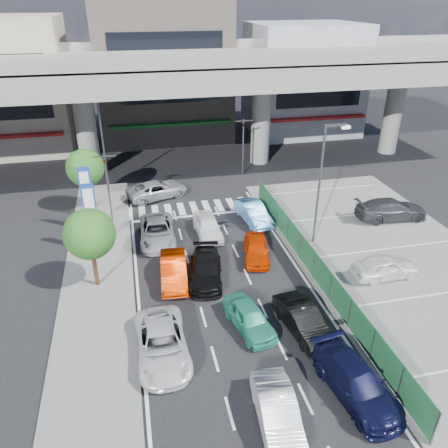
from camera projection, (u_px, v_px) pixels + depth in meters
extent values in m
plane|color=black|center=(233.00, 313.00, 22.87)|extent=(120.00, 120.00, 0.00)
cube|color=#585755|center=(400.00, 266.00, 26.70)|extent=(12.00, 28.00, 0.06)
cube|color=#585755|center=(98.00, 285.00, 24.94)|extent=(4.00, 30.00, 0.12)
cylinder|color=slate|center=(87.00, 132.00, 38.44)|extent=(1.80, 1.80, 8.00)
cylinder|color=slate|center=(261.00, 122.00, 41.53)|extent=(1.80, 1.80, 8.00)
cylinder|color=slate|center=(393.00, 114.00, 44.23)|extent=(1.80, 1.80, 8.00)
cube|color=slate|center=(174.00, 70.00, 37.65)|extent=(64.00, 14.00, 2.00)
cube|color=slate|center=(184.00, 65.00, 31.17)|extent=(64.00, 0.40, 0.90)
cube|color=slate|center=(165.00, 45.00, 42.91)|extent=(64.00, 0.40, 0.90)
cube|color=#AA9E89|center=(7.00, 86.00, 44.36)|extent=(12.00, 10.00, 13.00)
cube|color=#B31616|center=(5.00, 136.00, 41.68)|extent=(10.80, 1.60, 0.25)
cube|color=gray|center=(163.00, 69.00, 47.84)|extent=(14.00, 10.00, 15.00)
cube|color=#156C23|center=(171.00, 123.00, 45.63)|extent=(12.60, 1.60, 0.25)
cube|color=black|center=(167.00, 69.00, 43.16)|extent=(11.20, 0.10, 6.75)
cube|color=gray|center=(302.00, 79.00, 50.76)|extent=(12.00, 10.00, 12.00)
cube|color=#B31616|center=(317.00, 117.00, 47.86)|extent=(10.80, 1.60, 0.25)
cube|color=black|center=(320.00, 81.00, 46.15)|extent=(9.60, 0.10, 5.40)
cylinder|color=#595B60|center=(108.00, 189.00, 30.81)|extent=(0.14, 0.14, 5.20)
cube|color=#595B60|center=(104.00, 156.00, 29.69)|extent=(1.60, 0.08, 0.08)
imported|color=black|center=(105.00, 161.00, 29.83)|extent=(0.26, 1.24, 0.50)
cylinder|color=#595B60|center=(243.00, 147.00, 39.11)|extent=(0.14, 0.14, 5.20)
cube|color=#595B60|center=(244.00, 121.00, 37.99)|extent=(1.60, 0.08, 0.08)
imported|color=black|center=(244.00, 124.00, 38.13)|extent=(0.26, 1.24, 0.50)
cylinder|color=#595B60|center=(319.00, 187.00, 27.53)|extent=(0.16, 0.16, 8.00)
cube|color=#595B60|center=(335.00, 125.00, 25.82)|extent=(1.40, 0.15, 0.15)
cube|color=silver|center=(346.00, 127.00, 26.03)|extent=(0.50, 0.22, 0.18)
cylinder|color=#595B60|center=(103.00, 145.00, 35.28)|extent=(0.16, 0.16, 8.00)
cube|color=#595B60|center=(105.00, 95.00, 33.57)|extent=(1.40, 0.15, 0.15)
cube|color=silver|center=(114.00, 97.00, 33.78)|extent=(0.50, 0.22, 0.18)
cylinder|color=#595B60|center=(94.00, 236.00, 27.87)|extent=(0.10, 0.10, 2.20)
cube|color=navy|center=(90.00, 206.00, 26.89)|extent=(0.80, 0.12, 3.00)
cube|color=white|center=(90.00, 207.00, 26.83)|extent=(0.60, 0.02, 2.40)
cylinder|color=#595B60|center=(90.00, 216.00, 30.38)|extent=(0.10, 0.10, 2.20)
cube|color=navy|center=(86.00, 188.00, 29.40)|extent=(0.80, 0.12, 3.00)
cube|color=white|center=(86.00, 189.00, 29.34)|extent=(0.60, 0.02, 2.40)
cylinder|color=#382314|center=(95.00, 268.00, 24.41)|extent=(0.24, 0.24, 2.40)
sphere|color=#194714|center=(90.00, 234.00, 23.38)|extent=(2.80, 2.80, 2.80)
cylinder|color=#382314|center=(89.00, 195.00, 33.31)|extent=(0.24, 0.24, 2.40)
sphere|color=#194714|center=(85.00, 168.00, 32.29)|extent=(2.80, 2.80, 2.80)
imported|color=white|center=(278.00, 413.00, 16.59)|extent=(1.75, 4.17, 1.34)
imported|color=black|center=(356.00, 382.00, 17.89)|extent=(2.62, 4.99, 1.38)
imported|color=silver|center=(162.00, 344.00, 19.85)|extent=(2.35, 4.99, 1.38)
imported|color=teal|center=(249.00, 317.00, 21.55)|extent=(2.29, 4.00, 1.28)
imported|color=black|center=(303.00, 321.00, 21.29)|extent=(1.99, 4.27, 1.35)
imported|color=#CA2D00|center=(174.00, 270.00, 25.14)|extent=(1.78, 4.27, 1.37)
imported|color=black|center=(206.00, 270.00, 25.27)|extent=(2.59, 4.73, 1.30)
imported|color=red|center=(256.00, 249.00, 27.30)|extent=(2.34, 4.02, 1.29)
imported|color=#97999D|center=(157.00, 231.00, 29.24)|extent=(2.48, 5.04, 1.37)
imported|color=white|center=(208.00, 226.00, 29.90)|extent=(1.69, 4.07, 1.38)
imported|color=#5098DF|center=(253.00, 212.00, 31.78)|extent=(1.98, 4.34, 1.38)
imported|color=#9C9EA3|center=(157.00, 190.00, 35.50)|extent=(5.39, 3.69, 1.37)
imported|color=white|center=(385.00, 267.00, 25.36)|extent=(3.97, 1.64, 1.34)
imported|color=#313337|center=(391.00, 209.00, 31.95)|extent=(5.35, 2.49, 1.51)
cone|color=#EE5B0D|center=(303.00, 241.00, 28.63)|extent=(0.48, 0.48, 0.72)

